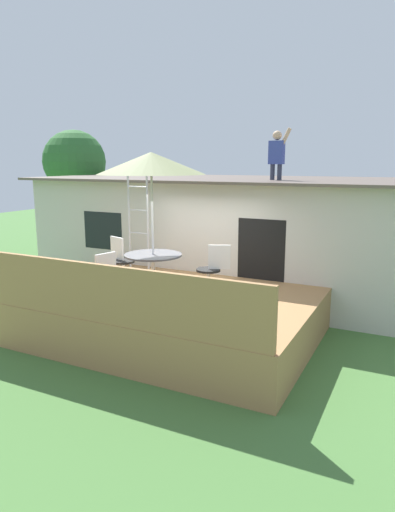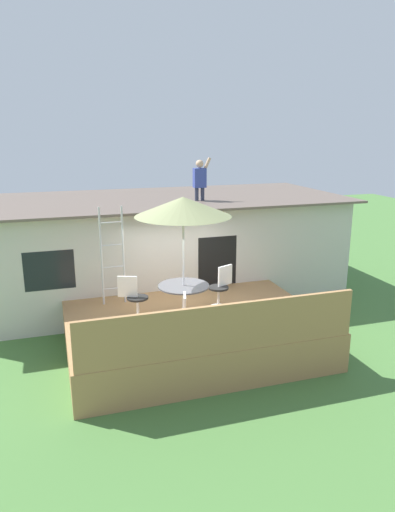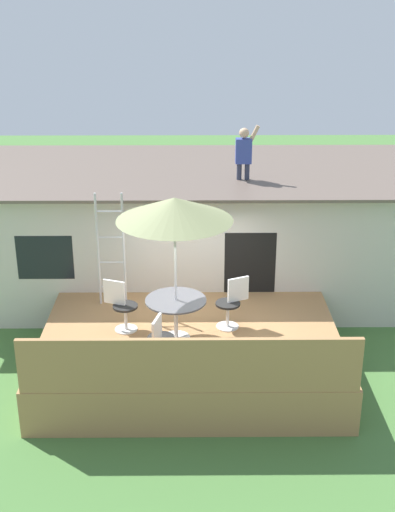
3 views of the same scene
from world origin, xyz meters
The scene contains 11 objects.
ground_plane centered at (0.00, 0.00, 0.00)m, with size 40.00×40.00×0.00m, color #477538.
house centered at (0.00, 3.60, 1.40)m, with size 10.50×4.50×2.78m.
deck centered at (0.00, 0.00, 0.40)m, with size 5.21×3.91×0.80m, color #A87A4C.
deck_railing centered at (0.00, -1.90, 1.25)m, with size 5.11×0.08×0.90m, color #A87A4C.
patio_table centered at (-0.24, -0.27, 1.39)m, with size 1.04×1.04×0.74m.
patio_umbrella centered at (-0.24, -0.27, 3.15)m, with size 1.90×1.90×2.54m.
step_ladder centered at (-1.47, 1.11, 1.90)m, with size 0.52×0.04×2.20m.
person_figure centered at (1.08, 2.75, 3.39)m, with size 0.47×0.20×1.11m.
patio_chair_left centered at (-1.20, 0.08, 1.26)m, with size 0.60×0.44×0.92m.
patio_chair_right centered at (0.73, 0.17, 1.26)m, with size 0.59×0.44×0.92m.
patio_chair_near centered at (-0.48, -1.17, 1.26)m, with size 0.44×0.61×0.92m.
Camera 3 is at (0.04, -10.59, 6.55)m, focal length 47.66 mm.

